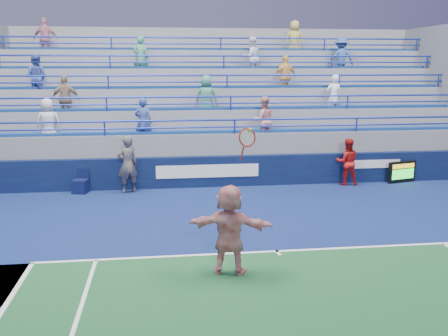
{
  "coord_description": "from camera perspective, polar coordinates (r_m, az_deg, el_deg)",
  "views": [
    {
      "loc": [
        -2.62,
        -10.65,
        4.25
      ],
      "look_at": [
        -0.92,
        2.5,
        1.5
      ],
      "focal_mm": 40.0,
      "sensor_mm": 36.0,
      "label": 1
    }
  ],
  "objects": [
    {
      "name": "ground",
      "position": [
        11.76,
        6.11,
        -9.54
      ],
      "size": [
        120.0,
        120.0,
        0.0
      ],
      "primitive_type": "plane",
      "color": "#333538"
    },
    {
      "name": "serve_speed_board",
      "position": [
        19.37,
        19.65,
        -0.44
      ],
      "size": [
        1.14,
        0.42,
        0.79
      ],
      "color": "black",
      "rests_on": "ground"
    },
    {
      "name": "judge_chair",
      "position": [
        17.47,
        -16.08,
        -1.93
      ],
      "size": [
        0.57,
        0.57,
        0.83
      ],
      "color": "#0B1338",
      "rests_on": "ground"
    },
    {
      "name": "line_judge",
      "position": [
        17.0,
        -10.97,
        0.4
      ],
      "size": [
        0.84,
        0.71,
        1.95
      ],
      "primitive_type": "imported",
      "rotation": [
        0.0,
        0.0,
        3.55
      ],
      "color": "#141B39",
      "rests_on": "ground"
    },
    {
      "name": "tennis_player",
      "position": [
        10.27,
        0.63,
        -7.01
      ],
      "size": [
        1.84,
        1.01,
        3.04
      ],
      "color": "white",
      "rests_on": "ground"
    },
    {
      "name": "ball_girl",
      "position": [
        18.37,
        13.89,
        0.68
      ],
      "size": [
        0.91,
        0.75,
        1.69
      ],
      "primitive_type": "imported",
      "rotation": [
        0.0,
        0.0,
        2.99
      ],
      "color": "#AE1513",
      "rests_on": "ground"
    },
    {
      "name": "sponsor_wall",
      "position": [
        17.74,
        1.31,
        -0.32
      ],
      "size": [
        18.0,
        0.32,
        1.1
      ],
      "color": "#090E33",
      "rests_on": "ground"
    },
    {
      "name": "bleacher_stand",
      "position": [
        21.26,
        -0.24,
        4.4
      ],
      "size": [
        18.0,
        5.6,
        6.13
      ],
      "color": "slate",
      "rests_on": "ground"
    }
  ]
}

